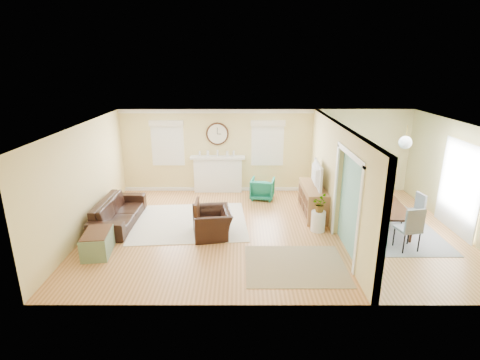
# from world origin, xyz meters

# --- Properties ---
(floor) EXTENTS (9.00, 9.00, 0.00)m
(floor) POSITION_xyz_m (0.00, 0.00, 0.00)
(floor) COLOR #A26534
(floor) RESTS_ON ground
(wall_back) EXTENTS (9.00, 0.02, 2.60)m
(wall_back) POSITION_xyz_m (0.00, 3.00, 1.30)
(wall_back) COLOR #E0C97C
(wall_back) RESTS_ON ground
(wall_front) EXTENTS (9.00, 0.02, 2.60)m
(wall_front) POSITION_xyz_m (0.00, -3.00, 1.30)
(wall_front) COLOR #E0C97C
(wall_front) RESTS_ON ground
(wall_left) EXTENTS (0.02, 6.00, 2.60)m
(wall_left) POSITION_xyz_m (-4.50, 0.00, 1.30)
(wall_left) COLOR #E0C97C
(wall_left) RESTS_ON ground
(wall_right) EXTENTS (0.02, 6.00, 2.60)m
(wall_right) POSITION_xyz_m (4.50, 0.00, 1.30)
(wall_right) COLOR #E0C97C
(wall_right) RESTS_ON ground
(ceiling) EXTENTS (9.00, 6.00, 0.02)m
(ceiling) POSITION_xyz_m (0.00, 0.00, 2.60)
(ceiling) COLOR white
(ceiling) RESTS_ON wall_back
(partition) EXTENTS (0.17, 6.00, 2.60)m
(partition) POSITION_xyz_m (1.51, 0.28, 1.36)
(partition) COLOR #E0C97C
(partition) RESTS_ON ground
(fireplace) EXTENTS (1.70, 0.30, 1.17)m
(fireplace) POSITION_xyz_m (-1.50, 2.88, 0.60)
(fireplace) COLOR white
(fireplace) RESTS_ON ground
(wall_clock) EXTENTS (0.70, 0.07, 0.70)m
(wall_clock) POSITION_xyz_m (-1.50, 2.97, 1.85)
(wall_clock) COLOR #3F2516
(wall_clock) RESTS_ON wall_back
(window_left) EXTENTS (1.05, 0.13, 1.42)m
(window_left) POSITION_xyz_m (-3.05, 2.95, 1.66)
(window_left) COLOR white
(window_left) RESTS_ON wall_back
(window_right) EXTENTS (1.05, 0.13, 1.42)m
(window_right) POSITION_xyz_m (0.05, 2.95, 1.66)
(window_right) COLOR white
(window_right) RESTS_ON wall_back
(french_doors) EXTENTS (0.06, 1.70, 2.20)m
(french_doors) POSITION_xyz_m (4.45, 0.00, 1.10)
(french_doors) COLOR white
(french_doors) RESTS_ON ground
(pendant) EXTENTS (0.30, 0.30, 0.55)m
(pendant) POSITION_xyz_m (3.00, 0.00, 2.20)
(pendant) COLOR gold
(pendant) RESTS_ON ceiling
(rug_cream) EXTENTS (3.06, 2.71, 0.02)m
(rug_cream) POSITION_xyz_m (-2.10, 0.46, 0.01)
(rug_cream) COLOR #F3E7CD
(rug_cream) RESTS_ON floor
(rug_jute) EXTENTS (2.03, 1.66, 0.01)m
(rug_jute) POSITION_xyz_m (0.33, -1.70, 0.01)
(rug_jute) COLOR tan
(rug_jute) RESTS_ON floor
(rug_grey) EXTENTS (2.36, 2.95, 0.01)m
(rug_grey) POSITION_xyz_m (2.79, 0.10, 0.01)
(rug_grey) COLOR slate
(rug_grey) RESTS_ON floor
(sofa) EXTENTS (0.88, 2.23, 0.65)m
(sofa) POSITION_xyz_m (-3.90, 0.37, 0.33)
(sofa) COLOR black
(sofa) RESTS_ON floor
(eames_chair) EXTENTS (1.03, 1.14, 0.65)m
(eames_chair) POSITION_xyz_m (-1.46, -0.29, 0.33)
(eames_chair) COLOR black
(eames_chair) RESTS_ON floor
(green_chair) EXTENTS (0.79, 0.81, 0.63)m
(green_chair) POSITION_xyz_m (-0.13, 2.22, 0.32)
(green_chair) COLOR #166145
(green_chair) RESTS_ON floor
(trunk) EXTENTS (0.64, 0.93, 0.51)m
(trunk) POSITION_xyz_m (-3.87, -1.19, 0.25)
(trunk) COLOR slate
(trunk) RESTS_ON floor
(credenza) EXTENTS (0.55, 1.62, 0.80)m
(credenza) POSITION_xyz_m (1.16, 0.99, 0.40)
(credenza) COLOR olive
(credenza) RESTS_ON floor
(tv) EXTENTS (0.20, 1.14, 0.66)m
(tv) POSITION_xyz_m (1.14, 0.99, 1.13)
(tv) COLOR black
(tv) RESTS_ON credenza
(garden_stool) EXTENTS (0.35, 0.35, 0.51)m
(garden_stool) POSITION_xyz_m (1.11, -0.04, 0.25)
(garden_stool) COLOR white
(garden_stool) RESTS_ON floor
(potted_plant) EXTENTS (0.37, 0.41, 0.42)m
(potted_plant) POSITION_xyz_m (1.11, -0.04, 0.72)
(potted_plant) COLOR #337F33
(potted_plant) RESTS_ON garden_stool
(dining_table) EXTENTS (1.05, 1.75, 0.60)m
(dining_table) POSITION_xyz_m (2.79, 0.10, 0.30)
(dining_table) COLOR #3F2516
(dining_table) RESTS_ON floor
(dining_chair_n) EXTENTS (0.46, 0.46, 0.98)m
(dining_chair_n) POSITION_xyz_m (2.73, 1.30, 0.58)
(dining_chair_n) COLOR slate
(dining_chair_n) RESTS_ON floor
(dining_chair_s) EXTENTS (0.53, 0.53, 1.02)m
(dining_chair_s) POSITION_xyz_m (2.87, -0.99, 0.60)
(dining_chair_s) COLOR slate
(dining_chair_s) RESTS_ON floor
(dining_chair_w) EXTENTS (0.48, 0.48, 0.87)m
(dining_chair_w) POSITION_xyz_m (2.06, 0.18, 0.51)
(dining_chair_w) COLOR white
(dining_chair_w) RESTS_ON floor
(dining_chair_e) EXTENTS (0.44, 0.44, 0.89)m
(dining_chair_e) POSITION_xyz_m (3.49, 0.15, 0.52)
(dining_chair_e) COLOR slate
(dining_chair_e) RESTS_ON floor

